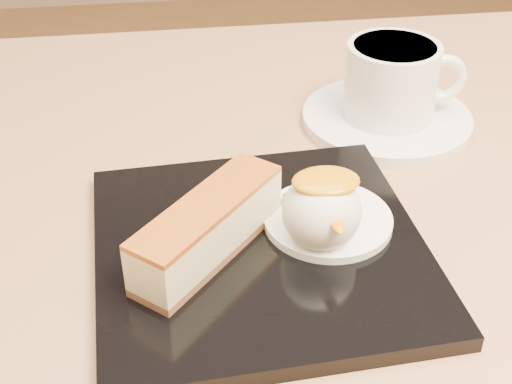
{
  "coord_description": "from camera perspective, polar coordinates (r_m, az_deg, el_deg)",
  "views": [
    {
      "loc": [
        -0.11,
        -0.38,
        1.04
      ],
      "look_at": [
        -0.06,
        0.01,
        0.76
      ],
      "focal_mm": 50.0,
      "sensor_mm": 36.0,
      "label": 1
    }
  ],
  "objects": [
    {
      "name": "dessert_plate",
      "position": [
        0.49,
        0.33,
        -4.63
      ],
      "size": [
        0.23,
        0.23,
        0.01
      ],
      "primitive_type": "cube",
      "rotation": [
        0.0,
        0.0,
        0.05
      ],
      "color": "black",
      "rests_on": "table"
    },
    {
      "name": "ice_cream_scoop",
      "position": [
        0.47,
        5.28,
        -1.54
      ],
      "size": [
        0.05,
        0.05,
        0.05
      ],
      "primitive_type": "sphere",
      "color": "white",
      "rests_on": "cream_smear"
    },
    {
      "name": "mango_sauce",
      "position": [
        0.46,
        5.62,
        0.88
      ],
      "size": [
        0.04,
        0.03,
        0.01
      ],
      "primitive_type": "ellipsoid",
      "color": "orange",
      "rests_on": "ice_cream_scoop"
    },
    {
      "name": "saucer",
      "position": [
        0.65,
        10.39,
        5.79
      ],
      "size": [
        0.15,
        0.15,
        0.01
      ],
      "primitive_type": "cylinder",
      "color": "white",
      "rests_on": "table"
    },
    {
      "name": "cheesecake",
      "position": [
        0.46,
        -3.86,
        -2.9
      ],
      "size": [
        0.11,
        0.12,
        0.04
      ],
      "rotation": [
        0.0,
        0.0,
        0.84
      ],
      "color": "brown",
      "rests_on": "dessert_plate"
    },
    {
      "name": "mint_sprig",
      "position": [
        0.51,
        1.98,
        -0.52
      ],
      "size": [
        0.03,
        0.02,
        0.0
      ],
      "color": "#307B28",
      "rests_on": "cream_smear"
    },
    {
      "name": "cream_smear",
      "position": [
        0.5,
        5.77,
        -2.21
      ],
      "size": [
        0.09,
        0.09,
        0.01
      ],
      "primitive_type": "cylinder",
      "color": "white",
      "rests_on": "dessert_plate"
    },
    {
      "name": "coffee_cup",
      "position": [
        0.63,
        10.94,
        8.86
      ],
      "size": [
        0.11,
        0.08,
        0.06
      ],
      "rotation": [
        0.0,
        0.0,
        -0.07
      ],
      "color": "white",
      "rests_on": "saucer"
    },
    {
      "name": "table",
      "position": [
        0.62,
        5.49,
        -14.99
      ],
      "size": [
        0.8,
        0.8,
        0.72
      ],
      "color": "black",
      "rests_on": "ground"
    }
  ]
}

